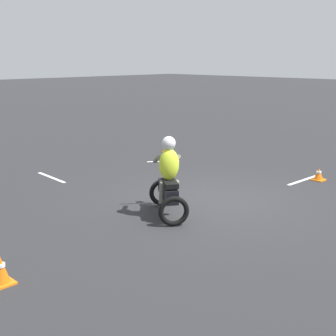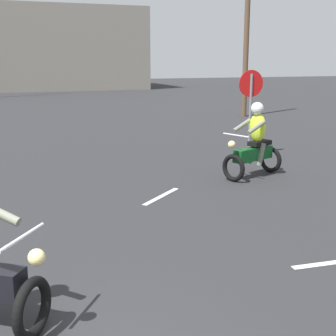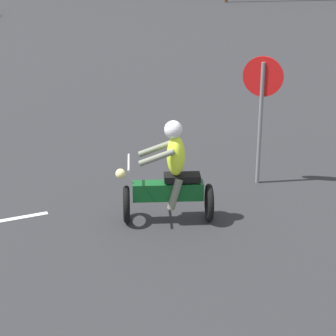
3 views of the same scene
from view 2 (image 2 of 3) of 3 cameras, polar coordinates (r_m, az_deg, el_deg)
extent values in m
torus|color=black|center=(4.71, -16.20, -16.12)|extent=(0.43, 0.55, 0.60)
cylinder|color=silver|center=(4.44, -17.33, -8.05)|extent=(0.44, 0.59, 0.04)
sphere|color=#F2E08C|center=(4.44, -15.74, -10.44)|extent=(0.22, 0.22, 0.16)
torus|color=black|center=(10.09, 7.98, 0.01)|extent=(0.31, 0.60, 0.60)
torus|color=black|center=(11.09, 12.38, 1.01)|extent=(0.31, 0.60, 0.60)
cube|color=#0F4C1E|center=(10.54, 10.33, 1.70)|extent=(1.11, 0.62, 0.28)
cube|color=black|center=(10.67, 11.12, 3.01)|extent=(0.62, 0.45, 0.10)
cylinder|color=silver|center=(10.00, 8.30, 3.97)|extent=(0.29, 0.67, 0.04)
sphere|color=#F2E08C|center=(9.93, 7.77, 2.87)|extent=(0.21, 0.21, 0.16)
ellipsoid|color=#D8F233|center=(10.53, 10.87, 4.88)|extent=(0.41, 0.47, 0.64)
cylinder|color=slate|center=(10.42, 8.99, 5.14)|extent=(0.54, 0.28, 0.27)
cylinder|color=slate|center=(10.17, 10.73, 4.89)|extent=(0.54, 0.28, 0.27)
cylinder|color=slate|center=(10.70, 10.08, 1.89)|extent=(0.27, 0.20, 0.51)
cylinder|color=slate|center=(10.53, 11.27, 1.66)|extent=(0.27, 0.20, 0.51)
sphere|color=silver|center=(10.45, 10.83, 7.14)|extent=(0.36, 0.36, 0.28)
cylinder|color=slate|center=(12.67, 9.98, 6.26)|extent=(0.07, 0.07, 2.20)
cylinder|color=red|center=(12.61, 10.09, 10.11)|extent=(0.70, 0.03, 0.70)
cylinder|color=white|center=(12.63, 10.06, 10.11)|extent=(0.60, 0.01, 0.60)
cube|color=silver|center=(8.98, -0.82, -3.45)|extent=(1.02, 0.93, 0.01)
cylinder|color=brown|center=(21.92, 9.56, 15.92)|extent=(0.24, 0.24, 7.43)
camera|label=1|loc=(12.97, -52.91, 10.72)|focal=50.00mm
camera|label=3|loc=(8.45, 73.27, 18.15)|focal=70.00mm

